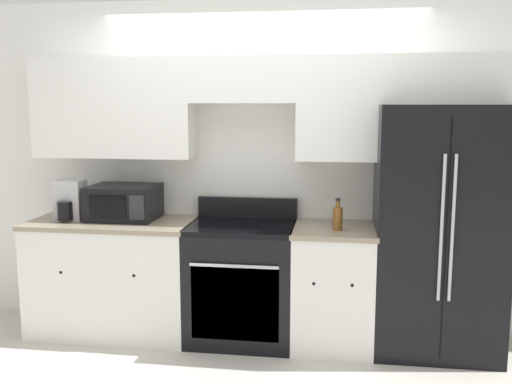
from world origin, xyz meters
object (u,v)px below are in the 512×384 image
refrigerator (437,229)px  bottle (338,217)px  oven_range (242,281)px  microwave (124,202)px

refrigerator → bottle: refrigerator is taller
oven_range → bottle: size_ratio=4.58×
oven_range → bottle: bottle is taller
bottle → microwave: bearing=174.3°
refrigerator → bottle: (-0.72, -0.14, 0.10)m
oven_range → refrigerator: (1.43, 0.06, 0.44)m
microwave → bottle: microwave is taller
oven_range → refrigerator: 1.50m
oven_range → microwave: bearing=175.4°
oven_range → refrigerator: refrigerator is taller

